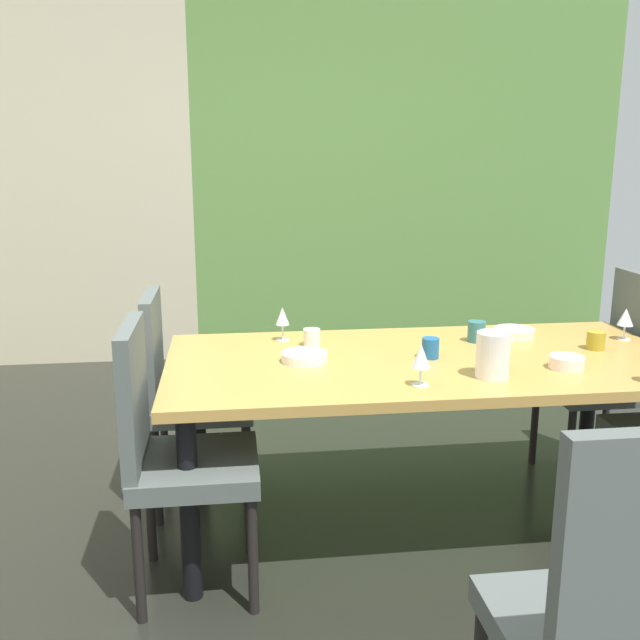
{
  "coord_description": "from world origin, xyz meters",
  "views": [
    {
      "loc": [
        -0.11,
        -2.63,
        1.56
      ],
      "look_at": [
        0.27,
        0.33,
        0.85
      ],
      "focal_mm": 40.0,
      "sensor_mm": 36.0,
      "label": 1
    }
  ],
  "objects_px": {
    "serving_bowl_left": "(305,357)",
    "cup_right": "(596,340)",
    "chair_head_near": "(617,619)",
    "wine_glass_east": "(282,317)",
    "serving_bowl_rear": "(567,362)",
    "serving_bowl_north": "(514,333)",
    "pitcher_center": "(493,355)",
    "chair_left_far": "(183,387)",
    "wine_glass_south": "(626,318)",
    "chair_right_far": "(611,367)",
    "cup_front": "(312,337)",
    "cup_near_window": "(430,348)",
    "dining_table": "(425,375)",
    "chair_left_near": "(171,445)",
    "cup_west": "(476,332)",
    "wine_glass_corner": "(421,357)"
  },
  "relations": [
    {
      "from": "wine_glass_corner",
      "to": "cup_near_window",
      "type": "xyz_separation_m",
      "value": [
        0.13,
        0.33,
        -0.06
      ]
    },
    {
      "from": "chair_left_near",
      "to": "cup_near_window",
      "type": "xyz_separation_m",
      "value": [
        1.02,
        0.32,
        0.23
      ]
    },
    {
      "from": "chair_left_far",
      "to": "wine_glass_east",
      "type": "bearing_deg",
      "value": 91.88
    },
    {
      "from": "dining_table",
      "to": "chair_left_near",
      "type": "height_order",
      "value": "chair_left_near"
    },
    {
      "from": "chair_head_near",
      "to": "serving_bowl_rear",
      "type": "bearing_deg",
      "value": 69.08
    },
    {
      "from": "chair_head_near",
      "to": "cup_front",
      "type": "bearing_deg",
      "value": 105.3
    },
    {
      "from": "chair_right_far",
      "to": "cup_front",
      "type": "relative_size",
      "value": 13.58
    },
    {
      "from": "serving_bowl_rear",
      "to": "cup_west",
      "type": "distance_m",
      "value": 0.48
    },
    {
      "from": "serving_bowl_rear",
      "to": "chair_left_far",
      "type": "bearing_deg",
      "value": 160.05
    },
    {
      "from": "serving_bowl_north",
      "to": "chair_left_far",
      "type": "bearing_deg",
      "value": 177.89
    },
    {
      "from": "chair_left_far",
      "to": "serving_bowl_left",
      "type": "bearing_deg",
      "value": 57.6
    },
    {
      "from": "serving_bowl_left",
      "to": "cup_right",
      "type": "relative_size",
      "value": 2.4
    },
    {
      "from": "wine_glass_corner",
      "to": "serving_bowl_left",
      "type": "relative_size",
      "value": 0.82
    },
    {
      "from": "dining_table",
      "to": "chair_head_near",
      "type": "xyz_separation_m",
      "value": [
        0.02,
        -1.45,
        -0.09
      ]
    },
    {
      "from": "chair_left_near",
      "to": "pitcher_center",
      "type": "bearing_deg",
      "value": 92.17
    },
    {
      "from": "serving_bowl_left",
      "to": "cup_near_window",
      "type": "height_order",
      "value": "cup_near_window"
    },
    {
      "from": "chair_left_near",
      "to": "serving_bowl_left",
      "type": "height_order",
      "value": "chair_left_near"
    },
    {
      "from": "dining_table",
      "to": "serving_bowl_rear",
      "type": "bearing_deg",
      "value": -23.33
    },
    {
      "from": "dining_table",
      "to": "wine_glass_south",
      "type": "relative_size",
      "value": 14.76
    },
    {
      "from": "chair_left_far",
      "to": "wine_glass_south",
      "type": "bearing_deg",
      "value": 85.26
    },
    {
      "from": "chair_left_far",
      "to": "serving_bowl_north",
      "type": "relative_size",
      "value": 5.39
    },
    {
      "from": "chair_right_far",
      "to": "chair_head_near",
      "type": "height_order",
      "value": "chair_head_near"
    },
    {
      "from": "cup_front",
      "to": "cup_near_window",
      "type": "bearing_deg",
      "value": -28.56
    },
    {
      "from": "cup_west",
      "to": "pitcher_center",
      "type": "height_order",
      "value": "pitcher_center"
    },
    {
      "from": "chair_right_far",
      "to": "serving_bowl_north",
      "type": "distance_m",
      "value": 0.56
    },
    {
      "from": "wine_glass_south",
      "to": "pitcher_center",
      "type": "bearing_deg",
      "value": -149.91
    },
    {
      "from": "serving_bowl_north",
      "to": "cup_front",
      "type": "height_order",
      "value": "cup_front"
    },
    {
      "from": "chair_left_far",
      "to": "cup_near_window",
      "type": "relative_size",
      "value": 11.61
    },
    {
      "from": "pitcher_center",
      "to": "chair_head_near",
      "type": "bearing_deg",
      "value": -97.25
    },
    {
      "from": "dining_table",
      "to": "serving_bowl_left",
      "type": "relative_size",
      "value": 11.31
    },
    {
      "from": "chair_left_far",
      "to": "wine_glass_east",
      "type": "xyz_separation_m",
      "value": [
        0.44,
        0.01,
        0.3
      ]
    },
    {
      "from": "serving_bowl_left",
      "to": "wine_glass_south",
      "type": "bearing_deg",
      "value": 6.27
    },
    {
      "from": "wine_glass_corner",
      "to": "serving_bowl_rear",
      "type": "bearing_deg",
      "value": 11.59
    },
    {
      "from": "chair_left_far",
      "to": "serving_bowl_rear",
      "type": "distance_m",
      "value": 1.61
    },
    {
      "from": "chair_left_far",
      "to": "cup_right",
      "type": "xyz_separation_m",
      "value": [
        1.74,
        -0.3,
        0.23
      ]
    },
    {
      "from": "wine_glass_east",
      "to": "serving_bowl_left",
      "type": "height_order",
      "value": "wine_glass_east"
    },
    {
      "from": "chair_right_far",
      "to": "pitcher_center",
      "type": "distance_m",
      "value": 1.07
    },
    {
      "from": "serving_bowl_left",
      "to": "cup_right",
      "type": "distance_m",
      "value": 1.24
    },
    {
      "from": "serving_bowl_north",
      "to": "pitcher_center",
      "type": "distance_m",
      "value": 0.64
    },
    {
      "from": "chair_head_near",
      "to": "serving_bowl_north",
      "type": "bearing_deg",
      "value": 75.03
    },
    {
      "from": "chair_right_far",
      "to": "serving_bowl_north",
      "type": "height_order",
      "value": "chair_right_far"
    },
    {
      "from": "chair_right_far",
      "to": "serving_bowl_north",
      "type": "xyz_separation_m",
      "value": [
        -0.52,
        -0.05,
        0.2
      ]
    },
    {
      "from": "pitcher_center",
      "to": "cup_right",
      "type": "bearing_deg",
      "value": 28.84
    },
    {
      "from": "chair_left_near",
      "to": "wine_glass_corner",
      "type": "height_order",
      "value": "chair_left_near"
    },
    {
      "from": "wine_glass_corner",
      "to": "dining_table",
      "type": "bearing_deg",
      "value": 71.36
    },
    {
      "from": "chair_head_near",
      "to": "wine_glass_east",
      "type": "relative_size",
      "value": 7.07
    },
    {
      "from": "serving_bowl_north",
      "to": "chair_head_near",
      "type": "bearing_deg",
      "value": -104.97
    },
    {
      "from": "chair_right_far",
      "to": "pitcher_center",
      "type": "xyz_separation_m",
      "value": [
        -0.83,
        -0.61,
        0.27
      ]
    },
    {
      "from": "chair_head_near",
      "to": "cup_right",
      "type": "height_order",
      "value": "chair_head_near"
    },
    {
      "from": "cup_front",
      "to": "cup_right",
      "type": "bearing_deg",
      "value": -9.99
    }
  ]
}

